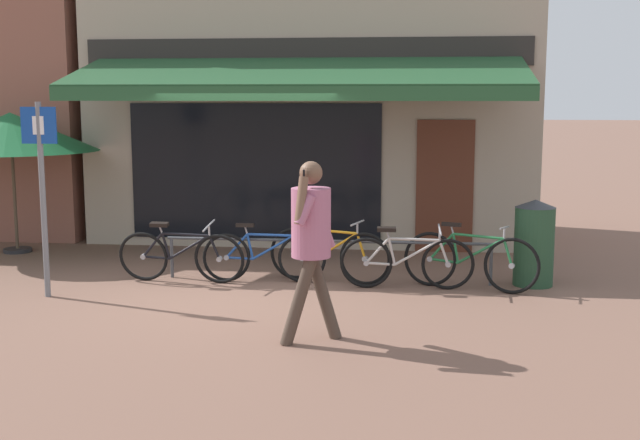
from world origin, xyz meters
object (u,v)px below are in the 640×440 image
(pedestrian_adult, at_px, (311,232))
(litter_bin, at_px, (534,243))
(parking_sign, at_px, (42,179))
(cafe_parasol, at_px, (11,132))
(bicycle_orange, at_px, (329,254))
(bicycle_green, at_px, (470,260))
(bicycle_black, at_px, (181,256))
(bicycle_silver, at_px, (407,261))
(bicycle_blue, at_px, (264,256))

(pedestrian_adult, height_order, litter_bin, pedestrian_adult)
(parking_sign, xyz_separation_m, cafe_parasol, (-1.77, 2.71, 0.44))
(litter_bin, distance_m, cafe_parasol, 8.08)
(bicycle_orange, xyz_separation_m, bicycle_green, (1.84, -0.21, 0.00))
(bicycle_black, relative_size, bicycle_green, 1.01)
(bicycle_orange, distance_m, parking_sign, 3.75)
(bicycle_black, xyz_separation_m, cafe_parasol, (-3.20, 1.79, 1.54))
(bicycle_black, distance_m, parking_sign, 2.03)
(litter_bin, bearing_deg, bicycle_green, -159.14)
(litter_bin, bearing_deg, bicycle_silver, -165.71)
(bicycle_silver, xyz_separation_m, bicycle_green, (0.81, 0.10, 0.02))
(bicycle_orange, xyz_separation_m, pedestrian_adult, (0.09, -2.65, 0.75))
(bicycle_black, height_order, cafe_parasol, cafe_parasol)
(bicycle_blue, height_order, cafe_parasol, cafe_parasol)
(bicycle_silver, relative_size, cafe_parasol, 0.64)
(bicycle_orange, height_order, cafe_parasol, cafe_parasol)
(pedestrian_adult, relative_size, cafe_parasol, 0.69)
(bicycle_silver, xyz_separation_m, litter_bin, (1.65, 0.42, 0.20))
(parking_sign, bearing_deg, bicycle_silver, 11.25)
(cafe_parasol, bearing_deg, parking_sign, -56.84)
(bicycle_blue, bearing_deg, bicycle_green, -6.33)
(bicycle_black, bearing_deg, bicycle_blue, 12.73)
(litter_bin, bearing_deg, pedestrian_adult, -133.22)
(bicycle_orange, bearing_deg, bicycle_blue, -160.78)
(bicycle_silver, bearing_deg, cafe_parasol, 162.04)
(bicycle_black, height_order, bicycle_green, bicycle_green)
(bicycle_blue, bearing_deg, bicycle_silver, -10.52)
(bicycle_orange, relative_size, pedestrian_adult, 0.90)
(bicycle_black, xyz_separation_m, pedestrian_adult, (2.04, -2.38, 0.76))
(cafe_parasol, bearing_deg, bicycle_silver, -16.47)
(bicycle_silver, distance_m, bicycle_green, 0.81)
(bicycle_black, relative_size, cafe_parasol, 0.65)
(bicycle_blue, bearing_deg, cafe_parasol, 156.29)
(bicycle_green, relative_size, litter_bin, 1.51)
(bicycle_green, bearing_deg, parking_sign, -151.57)
(litter_bin, relative_size, parking_sign, 0.47)
(bicycle_silver, distance_m, cafe_parasol, 6.63)
(bicycle_black, xyz_separation_m, bicycle_silver, (2.98, -0.04, -0.00))
(bicycle_orange, distance_m, bicycle_green, 1.85)
(pedestrian_adult, bearing_deg, bicycle_black, -56.72)
(bicycle_orange, height_order, pedestrian_adult, pedestrian_adult)
(bicycle_silver, relative_size, parking_sign, 0.72)
(bicycle_silver, height_order, parking_sign, parking_sign)
(bicycle_orange, height_order, bicycle_green, bicycle_green)
(bicycle_black, xyz_separation_m, litter_bin, (4.64, 0.38, 0.20))
(bicycle_silver, bearing_deg, bicycle_green, 5.46)
(bicycle_black, xyz_separation_m, bicycle_green, (3.79, 0.06, 0.02))
(bicycle_silver, bearing_deg, bicycle_black, 177.75)
(bicycle_orange, bearing_deg, litter_bin, 16.80)
(bicycle_blue, distance_m, litter_bin, 3.56)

